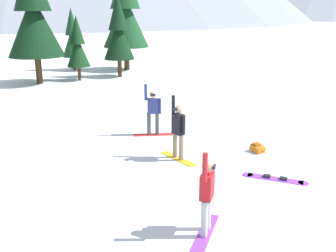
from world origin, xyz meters
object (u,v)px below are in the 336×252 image
object	(u,v)px
pine_tree_young	(125,11)
pine_tree_tall	(78,45)
loose_snowboard_near_left	(275,179)
pine_tree_broad	(72,37)
snowboarder_midground	(178,130)
pine_tree_slender	(33,14)
backpack_orange	(257,148)
pine_tree_leaning	(118,32)
snowboarder_foreground	(207,195)
snowboarder_background	(153,111)

from	to	relation	value
pine_tree_young	pine_tree_tall	distance (m)	5.82
pine_tree_young	pine_tree_tall	size ratio (longest dim) A/B	1.91
loose_snowboard_near_left	pine_tree_tall	distance (m)	18.41
pine_tree_young	pine_tree_broad	bearing A→B (deg)	171.74
snowboarder_midground	pine_tree_broad	distance (m)	20.39
pine_tree_young	pine_tree_slender	bearing A→B (deg)	-141.76
backpack_orange	pine_tree_leaning	size ratio (longest dim) A/B	0.10
pine_tree_young	pine_tree_leaning	xyz separation A→B (m)	(-0.78, -3.16, -1.34)
snowboarder_foreground	pine_tree_leaning	distance (m)	20.64
snowboarder_midground	pine_tree_tall	bearing A→B (deg)	102.77
pine_tree_broad	pine_tree_slender	xyz separation A→B (m)	(-2.00, -5.37, 1.74)
snowboarder_midground	backpack_orange	distance (m)	2.90
pine_tree_leaning	snowboarder_background	bearing A→B (deg)	-88.84
snowboarder_foreground	pine_tree_leaning	world-z (taller)	pine_tree_leaning
backpack_orange	pine_tree_tall	size ratio (longest dim) A/B	0.13
backpack_orange	snowboarder_background	bearing A→B (deg)	141.83
pine_tree_broad	snowboarder_foreground	bearing A→B (deg)	-81.50
pine_tree_broad	pine_tree_leaning	world-z (taller)	pine_tree_leaning
pine_tree_young	snowboarder_background	bearing A→B (deg)	-91.73
snowboarder_background	pine_tree_leaning	distance (m)	13.74
loose_snowboard_near_left	pine_tree_tall	xyz separation A→B (m)	(-5.84, 17.31, 2.30)
pine_tree_leaning	pine_tree_slender	size ratio (longest dim) A/B	0.72
pine_tree_young	snowboarder_midground	bearing A→B (deg)	-90.30
loose_snowboard_near_left	pine_tree_leaning	distance (m)	18.74
loose_snowboard_near_left	pine_tree_tall	size ratio (longest dim) A/B	0.40
snowboarder_midground	pine_tree_slender	size ratio (longest dim) A/B	0.26
snowboarder_background	pine_tree_broad	distance (m)	17.76
snowboarder_midground	snowboarder_foreground	bearing A→B (deg)	-94.47
pine_tree_young	pine_tree_leaning	world-z (taller)	pine_tree_young
pine_tree_broad	pine_tree_young	bearing A→B (deg)	-8.26
snowboarder_midground	pine_tree_tall	xyz separation A→B (m)	(-3.46, 15.26, 1.35)
pine_tree_broad	backpack_orange	bearing A→B (deg)	-71.20
backpack_orange	pine_tree_slender	size ratio (longest dim) A/B	0.07
loose_snowboard_near_left	backpack_orange	xyz separation A→B (m)	(0.40, 2.17, 0.12)
snowboarder_midground	backpack_orange	bearing A→B (deg)	2.43
pine_tree_broad	pine_tree_tall	xyz separation A→B (m)	(0.51, -4.68, -0.26)
backpack_orange	pine_tree_young	distance (m)	19.89
pine_tree_broad	pine_tree_young	distance (m)	4.51
pine_tree_leaning	snowboarder_midground	bearing A→B (deg)	-87.60
loose_snowboard_near_left	backpack_orange	world-z (taller)	backpack_orange
loose_snowboard_near_left	pine_tree_leaning	xyz separation A→B (m)	(-3.06, 18.23, 3.08)
loose_snowboard_near_left	pine_tree_slender	size ratio (longest dim) A/B	0.22
loose_snowboard_near_left	pine_tree_broad	xyz separation A→B (m)	(-6.35, 21.99, 2.56)
pine_tree_broad	pine_tree_slender	size ratio (longest dim) A/B	0.60
loose_snowboard_near_left	pine_tree_broad	size ratio (longest dim) A/B	0.36
snowboarder_foreground	snowboarder_midground	distance (m)	4.35
snowboarder_background	pine_tree_slender	world-z (taller)	pine_tree_slender
snowboarder_foreground	loose_snowboard_near_left	distance (m)	3.66
loose_snowboard_near_left	snowboarder_background	bearing A→B (deg)	120.81
snowboarder_midground	pine_tree_tall	distance (m)	15.71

